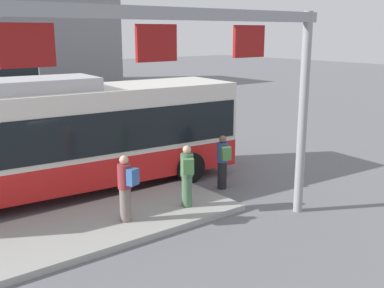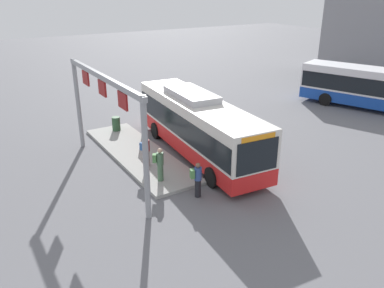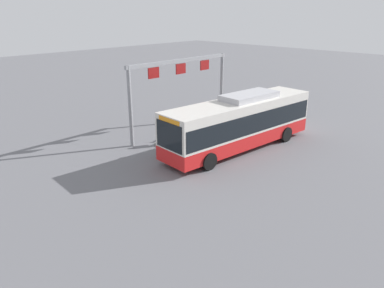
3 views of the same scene
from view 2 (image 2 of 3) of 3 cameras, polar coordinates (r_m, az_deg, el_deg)
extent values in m
plane|color=slate|center=(22.13, 0.85, -1.43)|extent=(120.00, 120.00, 0.00)
cube|color=#9E9E99|center=(22.16, -7.89, -1.38)|extent=(10.00, 2.80, 0.16)
cube|color=red|center=(21.83, 0.86, 0.44)|extent=(11.29, 3.45, 0.85)
cube|color=silver|center=(21.35, 0.89, 3.86)|extent=(11.29, 3.45, 1.90)
cube|color=black|center=(21.42, 0.88, 3.36)|extent=(11.07, 3.47, 1.20)
cube|color=black|center=(16.98, 9.62, -1.84)|extent=(0.22, 2.12, 1.50)
cube|color=#B7B7BC|center=(21.74, -0.12, 7.31)|extent=(4.03, 2.08, 0.36)
cube|color=orange|center=(16.70, 9.67, 0.91)|extent=(0.27, 1.75, 0.28)
cylinder|color=black|center=(19.60, 9.09, -3.38)|extent=(1.02, 0.39, 1.00)
cylinder|color=black|center=(18.41, 2.96, -4.88)|extent=(1.02, 0.39, 1.00)
cylinder|color=black|center=(25.23, -0.25, 2.85)|extent=(1.02, 0.39, 1.00)
cylinder|color=black|center=(24.32, -5.32, 1.99)|extent=(1.02, 0.39, 1.00)
cube|color=#1947AD|center=(32.95, 25.41, 5.85)|extent=(11.49, 6.18, 0.85)
cube|color=silver|center=(32.64, 25.81, 8.16)|extent=(11.49, 6.18, 1.90)
cube|color=black|center=(32.68, 25.75, 7.82)|extent=(11.29, 6.14, 1.20)
cylinder|color=black|center=(35.02, 20.39, 7.02)|extent=(1.04, 0.62, 1.00)
cylinder|color=black|center=(32.81, 18.99, 6.24)|extent=(1.04, 0.62, 1.00)
cylinder|color=black|center=(17.60, 0.87, -6.49)|extent=(0.35, 0.35, 0.85)
cylinder|color=#334C8C|center=(17.26, 0.88, -4.38)|extent=(0.43, 0.43, 0.60)
sphere|color=brown|center=(17.08, 0.89, -3.15)|extent=(0.22, 0.22, 0.22)
cube|color=#4C8447|center=(17.19, 0.04, -4.38)|extent=(0.32, 0.26, 0.40)
cylinder|color=#476B4C|center=(18.71, -4.65, -4.17)|extent=(0.38, 0.38, 0.85)
cylinder|color=#476B4C|center=(18.40, -4.72, -2.15)|extent=(0.46, 0.46, 0.60)
sphere|color=tan|center=(18.23, -4.76, -0.98)|extent=(0.22, 0.22, 0.22)
cube|color=#4C8447|center=(18.40, -5.53, -2.07)|extent=(0.33, 0.30, 0.40)
cylinder|color=slate|center=(20.23, -6.64, -2.13)|extent=(0.36, 0.36, 0.85)
cylinder|color=maroon|center=(19.94, -6.73, -0.24)|extent=(0.43, 0.43, 0.60)
sphere|color=tan|center=(19.79, -6.78, 0.86)|extent=(0.22, 0.22, 0.22)
cube|color=#335993|center=(19.77, -7.27, -0.38)|extent=(0.32, 0.26, 0.40)
cylinder|color=gray|center=(23.19, -16.35, 5.62)|extent=(0.24, 0.24, 5.20)
cylinder|color=gray|center=(15.20, -6.78, -2.35)|extent=(0.24, 0.24, 5.20)
cube|color=gray|center=(18.43, -13.19, 9.65)|extent=(9.36, 0.20, 0.24)
cube|color=maroon|center=(20.84, -15.34, 9.32)|extent=(0.90, 0.08, 0.70)
cube|color=maroon|center=(18.55, -13.04, 8.00)|extent=(0.90, 0.08, 0.70)
cube|color=maroon|center=(16.30, -10.13, 6.29)|extent=(0.90, 0.08, 0.70)
cylinder|color=#2D5133|center=(25.56, -11.07, 2.94)|extent=(0.52, 0.52, 0.90)
camera|label=1|loc=(22.63, -36.07, 7.40)|focal=43.67mm
camera|label=3|loc=(24.32, 62.53, 9.58)|focal=34.98mm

